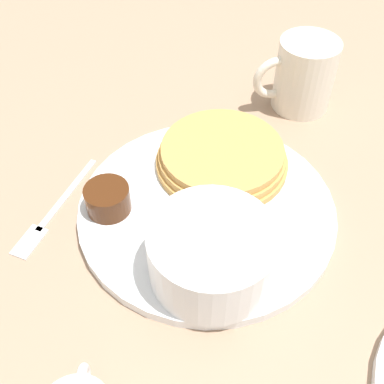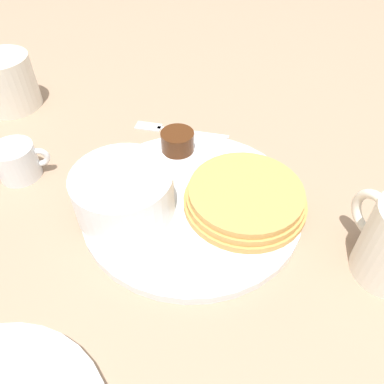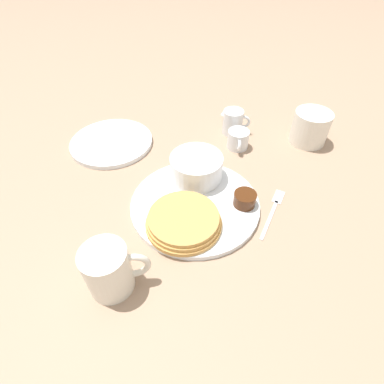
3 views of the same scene
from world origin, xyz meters
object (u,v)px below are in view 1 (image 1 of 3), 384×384
(fork, at_px, (49,216))
(plate, at_px, (207,209))
(coffee_mug, at_px, (303,75))
(bowl, at_px, (212,252))

(fork, bearing_deg, plate, 82.43)
(plate, height_order, coffee_mug, coffee_mug)
(plate, xyz_separation_m, bowl, (0.08, -0.01, 0.04))
(coffee_mug, relative_size, fork, 0.80)
(bowl, bearing_deg, plate, 172.02)
(plate, distance_m, fork, 0.17)
(plate, bearing_deg, fork, -97.57)
(bowl, height_order, coffee_mug, coffee_mug)
(coffee_mug, xyz_separation_m, fork, (0.15, -0.33, -0.05))
(bowl, relative_size, coffee_mug, 1.09)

